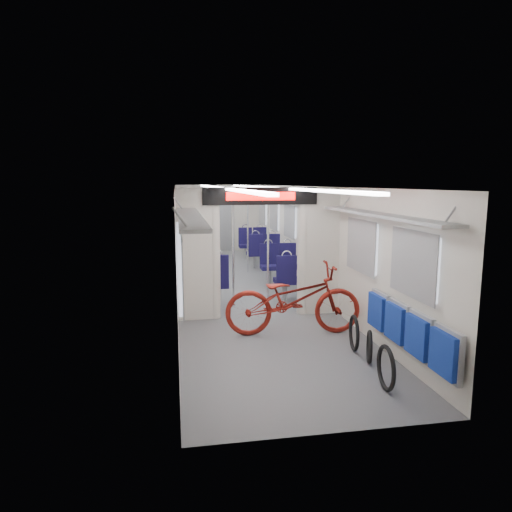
{
  "coord_description": "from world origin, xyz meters",
  "views": [
    {
      "loc": [
        -1.44,
        -9.87,
        2.39
      ],
      "look_at": [
        -0.05,
        -1.95,
        1.08
      ],
      "focal_mm": 32.0,
      "sensor_mm": 36.0,
      "label": 1
    }
  ],
  "objects_px": {
    "bike_hoop_c": "(354,335)",
    "bike_hoop_b": "(369,349)",
    "bicycle": "(293,299)",
    "seat_bay_far_right": "(258,245)",
    "flip_bench": "(407,329)",
    "seat_bay_near_left": "(202,269)",
    "stanchion_near_right": "(268,248)",
    "stanchion_near_left": "(233,248)",
    "bike_hoop_a": "(386,370)",
    "seat_bay_far_left": "(194,244)",
    "stanchion_far_right": "(248,229)",
    "seat_bay_near_right": "(287,268)",
    "stanchion_far_left": "(218,231)"
  },
  "relations": [
    {
      "from": "seat_bay_far_left",
      "to": "stanchion_near_right",
      "type": "relative_size",
      "value": 1.01
    },
    {
      "from": "stanchion_far_left",
      "to": "bike_hoop_b",
      "type": "bearing_deg",
      "value": -77.14
    },
    {
      "from": "bicycle",
      "to": "stanchion_far_left",
      "type": "distance_m",
      "value": 5.02
    },
    {
      "from": "stanchion_near_left",
      "to": "stanchion_far_right",
      "type": "height_order",
      "value": "same"
    },
    {
      "from": "flip_bench",
      "to": "seat_bay_near_left",
      "type": "height_order",
      "value": "seat_bay_near_left"
    },
    {
      "from": "bike_hoop_b",
      "to": "stanchion_near_right",
      "type": "distance_m",
      "value": 3.2
    },
    {
      "from": "flip_bench",
      "to": "bike_hoop_a",
      "type": "distance_m",
      "value": 0.68
    },
    {
      "from": "stanchion_far_right",
      "to": "bike_hoop_a",
      "type": "bearing_deg",
      "value": -86.14
    },
    {
      "from": "bike_hoop_b",
      "to": "seat_bay_far_right",
      "type": "height_order",
      "value": "seat_bay_far_right"
    },
    {
      "from": "flip_bench",
      "to": "seat_bay_near_right",
      "type": "xyz_separation_m",
      "value": [
        -0.42,
        4.57,
        -0.06
      ]
    },
    {
      "from": "bike_hoop_a",
      "to": "seat_bay_near_right",
      "type": "relative_size",
      "value": 0.28
    },
    {
      "from": "seat_bay_near_right",
      "to": "seat_bay_far_left",
      "type": "relative_size",
      "value": 0.82
    },
    {
      "from": "stanchion_near_right",
      "to": "stanchion_far_left",
      "type": "relative_size",
      "value": 1.0
    },
    {
      "from": "seat_bay_near_left",
      "to": "stanchion_far_left",
      "type": "xyz_separation_m",
      "value": [
        0.55,
        2.06,
        0.6
      ]
    },
    {
      "from": "bike_hoop_a",
      "to": "stanchion_far_left",
      "type": "bearing_deg",
      "value": 100.33
    },
    {
      "from": "seat_bay_far_right",
      "to": "stanchion_near_right",
      "type": "bearing_deg",
      "value": -97.88
    },
    {
      "from": "flip_bench",
      "to": "bike_hoop_c",
      "type": "xyz_separation_m",
      "value": [
        -0.34,
        0.87,
        -0.34
      ]
    },
    {
      "from": "bicycle",
      "to": "flip_bench",
      "type": "relative_size",
      "value": 1.0
    },
    {
      "from": "flip_bench",
      "to": "stanchion_near_right",
      "type": "height_order",
      "value": "stanchion_near_right"
    },
    {
      "from": "flip_bench",
      "to": "stanchion_near_left",
      "type": "bearing_deg",
      "value": 116.19
    },
    {
      "from": "bike_hoop_b",
      "to": "bike_hoop_c",
      "type": "bearing_deg",
      "value": 93.5
    },
    {
      "from": "bike_hoop_c",
      "to": "bike_hoop_a",
      "type": "bearing_deg",
      "value": -95.27
    },
    {
      "from": "seat_bay_far_right",
      "to": "stanchion_near_left",
      "type": "distance_m",
      "value": 4.92
    },
    {
      "from": "bicycle",
      "to": "stanchion_near_right",
      "type": "xyz_separation_m",
      "value": [
        -0.08,
        1.62,
        0.59
      ]
    },
    {
      "from": "flip_bench",
      "to": "stanchion_far_left",
      "type": "relative_size",
      "value": 0.93
    },
    {
      "from": "seat_bay_near_right",
      "to": "stanchion_near_left",
      "type": "relative_size",
      "value": 0.83
    },
    {
      "from": "seat_bay_near_right",
      "to": "stanchion_far_right",
      "type": "bearing_deg",
      "value": 102.99
    },
    {
      "from": "bike_hoop_c",
      "to": "stanchion_near_left",
      "type": "bearing_deg",
      "value": 117.78
    },
    {
      "from": "seat_bay_far_left",
      "to": "seat_bay_far_right",
      "type": "bearing_deg",
      "value": -8.55
    },
    {
      "from": "stanchion_far_right",
      "to": "seat_bay_far_left",
      "type": "bearing_deg",
      "value": 128.83
    },
    {
      "from": "bicycle",
      "to": "seat_bay_far_right",
      "type": "bearing_deg",
      "value": -0.96
    },
    {
      "from": "stanchion_near_left",
      "to": "bike_hoop_c",
      "type": "bearing_deg",
      "value": -62.22
    },
    {
      "from": "bike_hoop_a",
      "to": "bike_hoop_b",
      "type": "xyz_separation_m",
      "value": [
        0.14,
        0.79,
        -0.05
      ]
    },
    {
      "from": "bicycle",
      "to": "stanchion_far_left",
      "type": "xyz_separation_m",
      "value": [
        -0.73,
        4.93,
        0.59
      ]
    },
    {
      "from": "bike_hoop_a",
      "to": "bicycle",
      "type": "bearing_deg",
      "value": 104.76
    },
    {
      "from": "seat_bay_near_left",
      "to": "seat_bay_far_right",
      "type": "distance_m",
      "value": 4.08
    },
    {
      "from": "bike_hoop_c",
      "to": "bike_hoop_b",
      "type": "bearing_deg",
      "value": -86.5
    },
    {
      "from": "flip_bench",
      "to": "seat_bay_near_left",
      "type": "relative_size",
      "value": 0.99
    },
    {
      "from": "seat_bay_near_left",
      "to": "seat_bay_far_left",
      "type": "height_order",
      "value": "seat_bay_far_left"
    },
    {
      "from": "seat_bay_near_right",
      "to": "stanchion_far_left",
      "type": "distance_m",
      "value": 2.55
    },
    {
      "from": "seat_bay_far_right",
      "to": "seat_bay_near_right",
      "type": "bearing_deg",
      "value": -90.0
    },
    {
      "from": "bicycle",
      "to": "seat_bay_near_right",
      "type": "distance_m",
      "value": 2.9
    },
    {
      "from": "bicycle",
      "to": "bike_hoop_c",
      "type": "distance_m",
      "value": 1.14
    },
    {
      "from": "bike_hoop_a",
      "to": "stanchion_far_right",
      "type": "distance_m",
      "value": 7.29
    },
    {
      "from": "bicycle",
      "to": "stanchion_near_left",
      "type": "xyz_separation_m",
      "value": [
        -0.72,
        1.79,
        0.59
      ]
    },
    {
      "from": "bike_hoop_c",
      "to": "stanchion_far_right",
      "type": "xyz_separation_m",
      "value": [
        -0.6,
        5.96,
        0.91
      ]
    },
    {
      "from": "seat_bay_near_right",
      "to": "stanchion_near_right",
      "type": "height_order",
      "value": "stanchion_near_right"
    },
    {
      "from": "stanchion_near_left",
      "to": "flip_bench",
      "type": "bearing_deg",
      "value": -63.81
    },
    {
      "from": "seat_bay_near_right",
      "to": "seat_bay_far_right",
      "type": "distance_m",
      "value": 3.66
    },
    {
      "from": "bike_hoop_c",
      "to": "seat_bay_far_right",
      "type": "relative_size",
      "value": 0.26
    }
  ]
}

